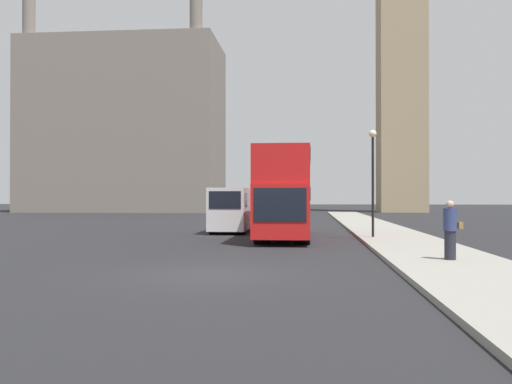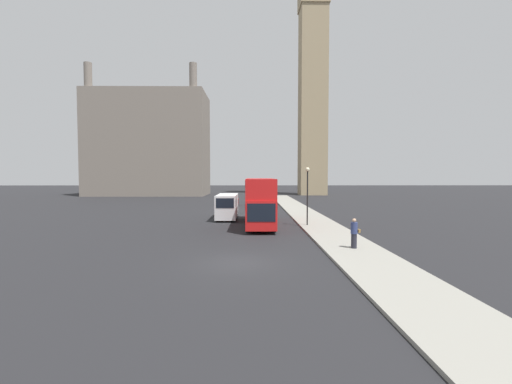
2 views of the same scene
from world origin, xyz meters
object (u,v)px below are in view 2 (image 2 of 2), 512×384
object	(u,v)px
pedestrian	(354,233)
street_lamp	(307,187)
red_double_decker_bus	(260,199)
clock_tower	(313,64)
white_van	(227,206)
parked_sedan	(233,201)

from	to	relation	value
pedestrian	street_lamp	world-z (taller)	street_lamp
red_double_decker_bus	pedestrian	distance (m)	12.18
clock_tower	pedestrian	bearing A→B (deg)	-97.70
clock_tower	white_van	bearing A→B (deg)	-110.07
clock_tower	pedestrian	size ratio (longest dim) A/B	33.92
red_double_decker_bus	white_van	xyz separation A→B (m)	(-3.31, 4.49, -1.02)
pedestrian	street_lamp	distance (m)	10.24
white_van	parked_sedan	xyz separation A→B (m)	(-0.35, 16.72, -0.69)
red_double_decker_bus	street_lamp	size ratio (longest dim) A/B	2.15
red_double_decker_bus	parked_sedan	bearing A→B (deg)	99.81
clock_tower	parked_sedan	world-z (taller)	clock_tower
pedestrian	street_lamp	bearing A→B (deg)	97.17
white_van	pedestrian	distance (m)	17.64
street_lamp	parked_sedan	xyz separation A→B (m)	(-7.88, 22.16, -2.88)
pedestrian	parked_sedan	xyz separation A→B (m)	(-9.12, 32.01, -0.36)
street_lamp	parked_sedan	distance (m)	23.70
white_van	clock_tower	bearing A→B (deg)	69.93
street_lamp	red_double_decker_bus	bearing A→B (deg)	167.19
white_van	street_lamp	size ratio (longest dim) A/B	1.19
clock_tower	white_van	world-z (taller)	clock_tower
clock_tower	red_double_decker_bus	bearing A→B (deg)	-105.07
red_double_decker_bus	parked_sedan	world-z (taller)	red_double_decker_bus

